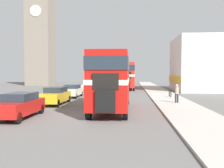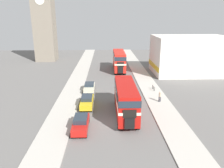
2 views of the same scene
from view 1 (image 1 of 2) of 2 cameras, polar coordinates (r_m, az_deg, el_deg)
The scene contains 10 objects.
ground_plane at distance 16.10m, azimuth -6.00°, elevation -7.29°, with size 120.00×120.00×0.00m, color slate.
sidewalk_right at distance 16.29m, azimuth 18.25°, elevation -7.07°, with size 3.50×120.00×0.12m.
double_decker_bus at distance 18.36m, azimuth -0.01°, elevation 1.51°, with size 2.47×9.50×4.07m.
bus_distant at distance 42.69m, azimuth 3.46°, elevation 2.32°, with size 2.52×10.01×4.44m.
car_parked_near at distance 16.23m, azimuth -20.38°, elevation -4.54°, with size 1.65×4.36×1.53m.
car_parked_mid at distance 22.33m, azimuth -12.80°, elevation -2.58°, with size 1.67×4.49×1.52m.
car_parked_far at distance 28.64m, azimuth -9.11°, elevation -1.53°, with size 1.72×3.98×1.43m.
pedestrian_walking at distance 22.83m, azimuth 14.58°, elevation -1.86°, with size 0.33×0.33×1.62m.
bicycle_on_pavement at distance 28.28m, azimuth 13.12°, elevation -2.15°, with size 0.05×1.76×0.78m.
church_tower at distance 60.78m, azimuth -16.10°, elevation 13.97°, with size 5.67×5.67×29.27m.
Camera 1 is at (2.89, -15.60, 2.72)m, focal length 40.00 mm.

